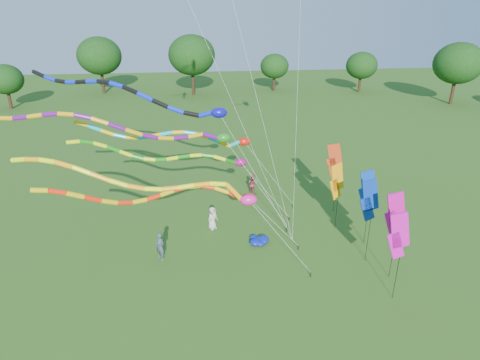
{
  "coord_description": "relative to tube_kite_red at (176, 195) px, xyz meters",
  "views": [
    {
      "loc": [
        -3.26,
        -16.39,
        13.09
      ],
      "look_at": [
        -0.82,
        3.06,
        4.8
      ],
      "focal_mm": 30.0,
      "sensor_mm": 36.0,
      "label": 1
    }
  ],
  "objects": [
    {
      "name": "tube_kite_purple",
      "position": [
        -1.88,
        3.48,
        2.56
      ],
      "size": [
        15.91,
        1.07,
        8.79
      ],
      "rotation": [
        0.0,
        0.0,
        -0.02
      ],
      "color": "black",
      "rests_on": "ground"
    },
    {
      "name": "person_b",
      "position": [
        -1.15,
        1.04,
        -3.6
      ],
      "size": [
        0.72,
        0.73,
        1.7
      ],
      "primitive_type": "imported",
      "rotation": [
        0.0,
        0.0,
        -0.79
      ],
      "color": "#394550",
      "rests_on": "ground"
    },
    {
      "name": "banner_pole_red",
      "position": [
        10.39,
        5.68,
        -0.69
      ],
      "size": [
        1.12,
        0.47,
        5.03
      ],
      "rotation": [
        0.0,
        0.0,
        -0.34
      ],
      "color": "black",
      "rests_on": "ground"
    },
    {
      "name": "tube_kite_red",
      "position": [
        0.0,
        0.0,
        0.0
      ],
      "size": [
        12.93,
        2.69,
        6.42
      ],
      "rotation": [
        0.0,
        0.0,
        0.16
      ],
      "color": "black",
      "rests_on": "ground"
    },
    {
      "name": "tube_kite_green",
      "position": [
        0.17,
        4.25,
        0.59
      ],
      "size": [
        13.05,
        0.97,
        6.97
      ],
      "rotation": [
        0.0,
        0.0,
        0.06
      ],
      "color": "black",
      "rests_on": "ground"
    },
    {
      "name": "ground",
      "position": [
        4.17,
        -2.29,
        -4.45
      ],
      "size": [
        160.0,
        160.0,
        0.0
      ],
      "primitive_type": "plane",
      "color": "#245917",
      "rests_on": "ground"
    },
    {
      "name": "tube_kite_blue",
      "position": [
        -2.07,
        6.81,
        3.74
      ],
      "size": [
        15.95,
        7.52,
        9.99
      ],
      "rotation": [
        0.0,
        0.0,
        -0.41
      ],
      "color": "black",
      "rests_on": "ground"
    },
    {
      "name": "banner_pole_magenta_b",
      "position": [
        10.76,
        -2.12,
        -0.68
      ],
      "size": [
        1.16,
        0.12,
        5.03
      ],
      "rotation": [
        0.0,
        0.0,
        -0.03
      ],
      "color": "black",
      "rests_on": "ground"
    },
    {
      "name": "tube_kite_orange",
      "position": [
        -0.78,
        -0.01,
        0.69
      ],
      "size": [
        14.67,
        3.03,
        7.09
      ],
      "rotation": [
        0.0,
        0.0,
        -0.21
      ],
      "color": "black",
      "rests_on": "ground"
    },
    {
      "name": "tree_ring",
      "position": [
        0.45,
        -1.92,
        0.69
      ],
      "size": [
        113.86,
        116.13,
        9.27
      ],
      "color": "#382314",
      "rests_on": "ground"
    },
    {
      "name": "person_a",
      "position": [
        2.0,
        4.19,
        -3.67
      ],
      "size": [
        0.9,
        0.86,
        1.55
      ],
      "primitive_type": "imported",
      "rotation": [
        0.0,
        0.0,
        0.69
      ],
      "color": "beige",
      "rests_on": "ground"
    },
    {
      "name": "banner_pole_orange",
      "position": [
        9.7,
        3.21,
        -1.12
      ],
      "size": [
        1.11,
        0.48,
        4.59
      ],
      "rotation": [
        0.0,
        0.0,
        0.36
      ],
      "color": "black",
      "rests_on": "ground"
    },
    {
      "name": "banner_pole_blue_b",
      "position": [
        10.81,
        1.27,
        -0.86
      ],
      "size": [
        1.16,
        0.15,
        4.85
      ],
      "rotation": [
        0.0,
        0.0,
        0.06
      ],
      "color": "black",
      "rests_on": "ground"
    },
    {
      "name": "person_c",
      "position": [
        5.39,
        9.26,
        -3.65
      ],
      "size": [
        0.96,
        0.97,
        1.59
      ],
      "primitive_type": "imported",
      "rotation": [
        0.0,
        0.0,
        2.3
      ],
      "color": "#8E333D",
      "rests_on": "ground"
    },
    {
      "name": "blue_nylon_heap",
      "position": [
        4.88,
        2.37,
        -4.23
      ],
      "size": [
        1.42,
        1.31,
        0.46
      ],
      "color": "#0C1EA0",
      "rests_on": "ground"
    },
    {
      "name": "tube_kite_cyan",
      "position": [
        0.55,
        5.68,
        1.35
      ],
      "size": [
        13.63,
        1.39,
        7.64
      ],
      "rotation": [
        0.0,
        0.0,
        0.11
      ],
      "color": "black",
      "rests_on": "ground"
    },
    {
      "name": "banner_pole_blue_a",
      "position": [
        10.12,
        -0.52,
        -0.64
      ],
      "size": [
        1.16,
        0.17,
        5.07
      ],
      "rotation": [
        0.0,
        0.0,
        0.08
      ],
      "color": "black",
      "rests_on": "ground"
    },
    {
      "name": "banner_pole_magenta_a",
      "position": [
        10.14,
        -3.74,
        -0.91
      ],
      "size": [
        1.16,
        0.15,
        4.8
      ],
      "rotation": [
        0.0,
        0.0,
        -0.06
      ],
      "color": "black",
      "rests_on": "ground"
    }
  ]
}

